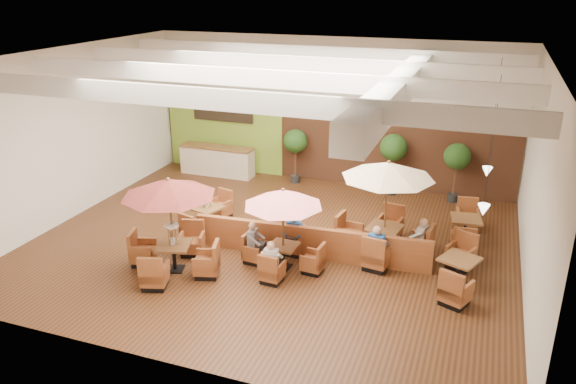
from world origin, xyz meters
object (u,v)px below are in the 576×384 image
at_px(diner_3, 377,243).
at_px(topiary_2, 457,159).
at_px(table_3, 207,214).
at_px(booth_divider, 309,243).
at_px(table_0, 170,209).
at_px(table_4, 458,272).
at_px(table_5, 465,230).
at_px(diner_4, 421,234).
at_px(table_1, 283,213).
at_px(table_2, 387,191).
at_px(topiary_0, 295,143).
at_px(diner_2, 254,238).
at_px(diner_0, 272,257).
at_px(topiary_1, 393,150).
at_px(diner_1, 294,230).
at_px(service_counter, 217,161).

bearing_deg(diner_3, topiary_2, 86.26).
relative_size(table_3, diner_3, 3.12).
xyz_separation_m(booth_divider, table_0, (-3.22, -1.94, 1.34)).
bearing_deg(diner_3, table_4, 7.51).
relative_size(table_0, table_4, 0.98).
bearing_deg(table_5, diner_4, -133.58).
bearing_deg(diner_4, table_1, 133.18).
distance_m(table_1, table_4, 4.79).
xyz_separation_m(table_0, table_1, (2.73, 1.16, -0.20)).
bearing_deg(table_2, table_5, 44.28).
bearing_deg(table_3, table_4, 10.20).
xyz_separation_m(topiary_0, diner_2, (1.11, -6.62, -0.83)).
bearing_deg(table_3, booth_divider, 4.81).
height_order(diner_3, diner_4, diner_3).
bearing_deg(topiary_0, diner_0, -75.27).
height_order(booth_divider, topiary_2, topiary_2).
xyz_separation_m(topiary_1, diner_3, (0.65, -5.84, -0.92)).
bearing_deg(booth_divider, diner_1, 167.67).
height_order(topiary_1, topiary_2, topiary_1).
bearing_deg(table_1, topiary_1, 79.09).
xyz_separation_m(service_counter, table_4, (9.80, -5.78, -0.21)).
distance_m(table_3, diner_2, 2.79).
height_order(table_3, diner_3, table_3).
xyz_separation_m(service_counter, diner_0, (5.22, -7.27, 0.15)).
bearing_deg(table_5, table_3, -174.77).
xyz_separation_m(table_5, diner_2, (-5.43, -3.39, 0.37)).
bearing_deg(diner_3, diner_2, -155.36).
xyz_separation_m(table_0, table_5, (7.31, 4.55, -1.44)).
distance_m(topiary_1, topiary_2, 2.22).
xyz_separation_m(booth_divider, diner_0, (-0.50, -1.63, 0.26)).
relative_size(table_3, diner_0, 3.57).
distance_m(topiary_0, diner_2, 6.76).
bearing_deg(topiary_1, service_counter, -178.36).
bearing_deg(table_0, diner_4, 8.46).
xyz_separation_m(table_3, table_5, (7.72, 1.82, -0.12)).
height_order(booth_divider, diner_4, diner_4).
height_order(table_2, topiary_1, table_2).
bearing_deg(diner_1, table_4, 171.59).
bearing_deg(diner_1, topiary_0, -76.88).
bearing_deg(table_3, table_2, 19.54).
distance_m(booth_divider, table_5, 4.85).
xyz_separation_m(service_counter, topiary_2, (9.20, 0.20, 1.01)).
xyz_separation_m(diner_3, diner_4, (1.03, 1.03, -0.02)).
bearing_deg(diner_0, topiary_1, 72.42).
xyz_separation_m(table_3, topiary_2, (7.12, 5.04, 1.11)).
bearing_deg(diner_0, diner_3, 29.73).
bearing_deg(diner_1, table_2, -164.09).
xyz_separation_m(table_3, diner_3, (5.56, -0.80, 0.28)).
relative_size(table_3, topiary_1, 1.16).
xyz_separation_m(diner_0, diner_4, (3.45, 2.66, 0.02)).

